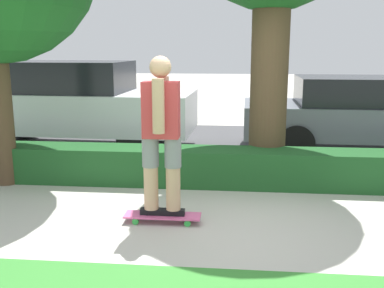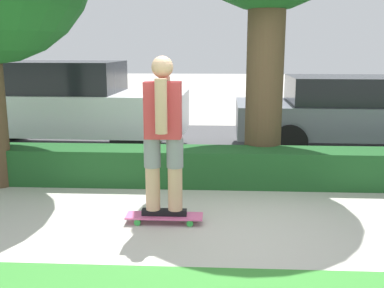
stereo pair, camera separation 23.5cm
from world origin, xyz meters
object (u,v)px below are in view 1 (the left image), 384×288
(skater_person, at_px, (161,133))
(parked_car_middle, at_px, (369,113))
(skateboard, at_px, (163,216))
(parked_car_front, at_px, (71,103))

(skater_person, height_order, parked_car_middle, skater_person)
(skateboard, relative_size, skater_person, 0.49)
(parked_car_middle, bearing_deg, parked_car_front, -177.11)
(skater_person, xyz_separation_m, parked_car_front, (-2.43, 3.76, -0.16))
(skateboard, xyz_separation_m, parked_car_middle, (3.35, 3.92, 0.68))
(parked_car_front, height_order, parked_car_middle, parked_car_front)
(skateboard, distance_m, parked_car_middle, 5.20)
(skater_person, distance_m, parked_car_front, 4.48)
(parked_car_front, relative_size, parked_car_middle, 1.00)
(parked_car_front, bearing_deg, parked_car_middle, 3.52)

